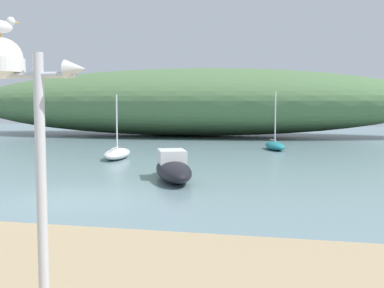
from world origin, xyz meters
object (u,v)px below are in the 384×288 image
object	(u,v)px
motorboat_by_sandbar	(173,168)
sailboat_off_point	(275,146)
seagull_on_radar	(2,25)
mast_structure	(15,89)
sailboat_mid_channel	(117,153)

from	to	relation	value
motorboat_by_sandbar	sailboat_off_point	bearing A→B (deg)	75.49
seagull_on_radar	sailboat_off_point	world-z (taller)	sailboat_off_point
sailboat_off_point	mast_structure	bearing A→B (deg)	-95.37
seagull_on_radar	motorboat_by_sandbar	world-z (taller)	seagull_on_radar
mast_structure	seagull_on_radar	xyz separation A→B (m)	(-0.14, 0.01, 0.73)
mast_structure	sailboat_mid_channel	xyz separation A→B (m)	(-5.83, 17.87, -2.62)
mast_structure	sailboat_mid_channel	world-z (taller)	mast_structure
seagull_on_radar	motorboat_by_sandbar	xyz separation A→B (m)	(-0.97, 11.56, -3.18)
seagull_on_radar	motorboat_by_sandbar	size ratio (longest dim) A/B	0.07
seagull_on_radar	sailboat_off_point	size ratio (longest dim) A/B	0.08
motorboat_by_sandbar	sailboat_mid_channel	bearing A→B (deg)	126.84
sailboat_off_point	sailboat_mid_channel	world-z (taller)	sailboat_off_point
mast_structure	motorboat_by_sandbar	size ratio (longest dim) A/B	0.74
motorboat_by_sandbar	sailboat_off_point	xyz separation A→B (m)	(3.45, 13.34, -0.17)
mast_structure	motorboat_by_sandbar	xyz separation A→B (m)	(-1.11, 11.57, -2.45)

